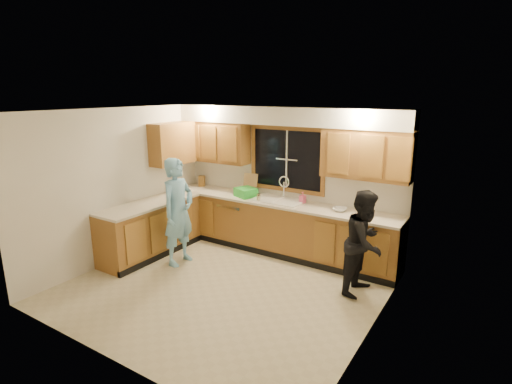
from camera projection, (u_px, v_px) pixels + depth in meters
floor at (223, 288)px, 5.75m from camera, size 4.20×4.20×0.00m
ceiling at (219, 111)px, 5.13m from camera, size 4.20×4.20×0.00m
wall_back at (287, 179)px, 7.00m from camera, size 4.20×0.00×4.20m
wall_left at (119, 185)px, 6.53m from camera, size 0.00×3.80×3.80m
wall_right at (375, 233)px, 4.35m from camera, size 0.00×3.80×3.80m
base_cabinets_back at (278, 227)px, 6.95m from camera, size 4.20×0.60×0.88m
base_cabinets_left at (151, 229)px, 6.86m from camera, size 0.60×1.90×0.88m
countertop_back at (278, 202)px, 6.83m from camera, size 4.20×0.63×0.04m
countertop_left at (150, 204)px, 6.74m from camera, size 0.63×1.90×0.04m
upper_cabinets_left at (216, 142)px, 7.46m from camera, size 1.35×0.33×0.75m
upper_cabinets_right at (366, 154)px, 5.98m from camera, size 1.35×0.33×0.75m
upper_cabinets_return at (173, 144)px, 7.22m from camera, size 0.33×0.90×0.75m
soffit at (283, 116)px, 6.58m from camera, size 4.20×0.35×0.30m
window_frame at (287, 159)px, 6.90m from camera, size 1.44×0.03×1.14m
sink at (278, 204)px, 6.85m from camera, size 0.86×0.52×0.57m
dishwasher at (238, 221)px, 7.39m from camera, size 0.60×0.56×0.82m
stove at (124, 239)px, 6.39m from camera, size 0.58×0.75×0.90m
man at (178, 212)px, 6.39m from camera, size 0.42×0.64×1.74m
woman at (365, 242)px, 5.47m from camera, size 0.62×0.76×1.47m
knife_block at (202, 181)px, 7.87m from camera, size 0.14×0.13×0.21m
cutting_board at (250, 183)px, 7.34m from camera, size 0.28×0.13×0.36m
dish_crate at (246, 192)px, 7.10m from camera, size 0.43×0.42×0.16m
soap_bottle at (303, 197)px, 6.69m from camera, size 0.10×0.10×0.19m
bowl at (340, 209)px, 6.25m from camera, size 0.24×0.24×0.05m
can_left at (258, 199)px, 6.78m from camera, size 0.07×0.07×0.11m
can_right at (259, 197)px, 6.86m from camera, size 0.08×0.08×0.11m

